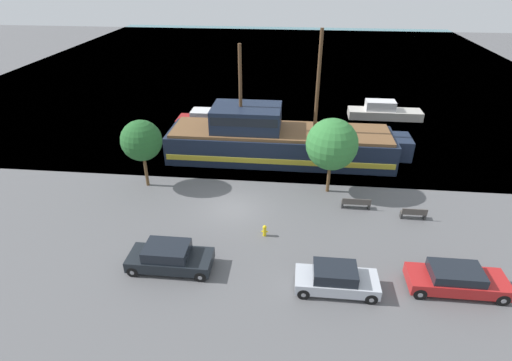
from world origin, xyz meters
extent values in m
plane|color=#5B5B5E|center=(0.00, 0.00, 0.00)|extent=(160.00, 160.00, 0.00)
plane|color=teal|center=(0.00, 44.00, 0.00)|extent=(80.00, 80.00, 0.00)
cube|color=#192338|center=(2.80, 8.31, 1.21)|extent=(18.96, 4.80, 2.41)
cube|color=gold|center=(2.80, 8.31, 0.84)|extent=(18.58, 4.88, 0.45)
cube|color=#192338|center=(12.88, 8.31, 1.57)|extent=(1.40, 2.64, 1.69)
cube|color=brown|center=(2.80, 8.31, 2.54)|extent=(18.20, 4.42, 0.25)
cube|color=#192338|center=(-0.04, 8.31, 3.62)|extent=(5.69, 3.84, 1.92)
cube|color=black|center=(-0.04, 8.31, 3.91)|extent=(5.40, 3.90, 0.69)
cylinder|color=#4C331E|center=(5.65, 8.31, 6.72)|extent=(0.28, 0.28, 8.12)
cylinder|color=#4C331E|center=(-0.51, 8.31, 6.11)|extent=(0.28, 0.28, 6.90)
cube|color=#B7B2A8|center=(13.65, 19.50, 0.45)|extent=(7.74, 2.12, 0.91)
cube|color=silver|center=(13.07, 19.50, 1.41)|extent=(3.10, 1.65, 1.00)
cube|color=black|center=(14.00, 19.50, 1.41)|extent=(0.12, 1.48, 0.80)
cube|color=maroon|center=(-4.66, 14.90, 0.48)|extent=(6.64, 2.51, 0.97)
cube|color=silver|center=(-5.16, 14.90, 1.38)|extent=(2.66, 1.95, 0.84)
cube|color=black|center=(-4.36, 14.90, 1.38)|extent=(0.12, 1.75, 0.67)
cube|color=#B7BCC6|center=(6.55, -7.16, 0.55)|extent=(4.28, 1.77, 0.62)
cube|color=black|center=(6.42, -7.16, 1.17)|extent=(2.23, 1.59, 0.63)
cylinder|color=black|center=(8.24, -7.95, 0.32)|extent=(0.64, 0.22, 0.64)
cylinder|color=gray|center=(8.24, -7.95, 0.32)|extent=(0.24, 0.25, 0.24)
cylinder|color=black|center=(8.24, -6.36, 0.32)|extent=(0.64, 0.22, 0.64)
cylinder|color=gray|center=(8.24, -6.36, 0.32)|extent=(0.24, 0.25, 0.24)
cylinder|color=black|center=(4.86, -7.95, 0.32)|extent=(0.64, 0.22, 0.64)
cylinder|color=gray|center=(4.86, -7.95, 0.32)|extent=(0.24, 0.25, 0.24)
cylinder|color=black|center=(4.86, -6.36, 0.32)|extent=(0.64, 0.22, 0.64)
cylinder|color=gray|center=(4.86, -6.36, 0.32)|extent=(0.24, 0.25, 0.24)
cube|color=#B21E1E|center=(12.76, -6.52, 0.58)|extent=(4.98, 1.87, 0.64)
cube|color=black|center=(12.61, -6.52, 1.15)|extent=(2.59, 1.68, 0.51)
cylinder|color=black|center=(14.77, -7.37, 0.34)|extent=(0.68, 0.22, 0.68)
cylinder|color=gray|center=(14.77, -7.37, 0.34)|extent=(0.26, 0.25, 0.26)
cylinder|color=black|center=(14.77, -5.68, 0.34)|extent=(0.68, 0.22, 0.68)
cylinder|color=gray|center=(14.77, -5.68, 0.34)|extent=(0.26, 0.25, 0.26)
cylinder|color=black|center=(10.75, -7.37, 0.34)|extent=(0.68, 0.22, 0.68)
cylinder|color=gray|center=(10.75, -7.37, 0.34)|extent=(0.26, 0.25, 0.26)
cylinder|color=black|center=(10.75, -5.68, 0.34)|extent=(0.68, 0.22, 0.68)
cylinder|color=gray|center=(10.75, -5.68, 0.34)|extent=(0.26, 0.25, 0.26)
cube|color=black|center=(-2.53, -6.37, 0.56)|extent=(4.65, 1.93, 0.64)
cube|color=black|center=(-2.67, -6.37, 1.20)|extent=(2.42, 1.74, 0.64)
cylinder|color=black|center=(-0.65, -7.25, 0.32)|extent=(0.64, 0.22, 0.64)
cylinder|color=gray|center=(-0.65, -7.25, 0.32)|extent=(0.24, 0.25, 0.24)
cylinder|color=black|center=(-0.65, -5.50, 0.32)|extent=(0.64, 0.22, 0.64)
cylinder|color=gray|center=(-0.65, -5.50, 0.32)|extent=(0.24, 0.25, 0.24)
cylinder|color=black|center=(-4.41, -7.25, 0.32)|extent=(0.64, 0.22, 0.64)
cylinder|color=gray|center=(-4.41, -7.25, 0.32)|extent=(0.24, 0.25, 0.24)
cylinder|color=black|center=(-4.41, -5.50, 0.32)|extent=(0.64, 0.22, 0.64)
cylinder|color=gray|center=(-4.41, -5.50, 0.32)|extent=(0.24, 0.25, 0.24)
cylinder|color=yellow|center=(2.44, -2.87, 0.28)|extent=(0.22, 0.22, 0.56)
sphere|color=yellow|center=(2.44, -2.87, 0.64)|extent=(0.25, 0.25, 0.25)
cylinder|color=yellow|center=(2.28, -2.87, 0.31)|extent=(0.10, 0.09, 0.09)
cylinder|color=yellow|center=(2.60, -2.87, 0.31)|extent=(0.10, 0.09, 0.09)
cube|color=#4C4742|center=(12.15, 0.05, 0.42)|extent=(1.64, 0.45, 0.05)
cube|color=#4C4742|center=(12.15, -0.15, 0.65)|extent=(1.64, 0.06, 0.40)
cube|color=#2D2D2D|center=(11.39, 0.05, 0.20)|extent=(0.12, 0.36, 0.40)
cube|color=#2D2D2D|center=(12.91, 0.05, 0.20)|extent=(0.12, 0.36, 0.40)
cube|color=#4C4742|center=(8.48, 0.93, 0.42)|extent=(1.96, 0.45, 0.05)
cube|color=#4C4742|center=(8.48, 0.74, 0.65)|extent=(1.96, 0.06, 0.40)
cube|color=#2D2D2D|center=(7.57, 0.93, 0.20)|extent=(0.12, 0.36, 0.40)
cube|color=#2D2D2D|center=(9.40, 0.93, 0.20)|extent=(0.12, 0.36, 0.40)
cylinder|color=brown|center=(-7.01, 2.59, 1.22)|extent=(0.24, 0.24, 2.45)
sphere|color=#235B28|center=(-7.01, 2.59, 3.72)|extent=(2.99, 2.99, 2.99)
cylinder|color=brown|center=(6.66, 3.08, 1.13)|extent=(0.24, 0.24, 2.26)
sphere|color=#337A38|center=(6.66, 3.08, 3.83)|extent=(3.68, 3.68, 3.68)
camera|label=1|loc=(3.97, -23.03, 15.27)|focal=28.00mm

